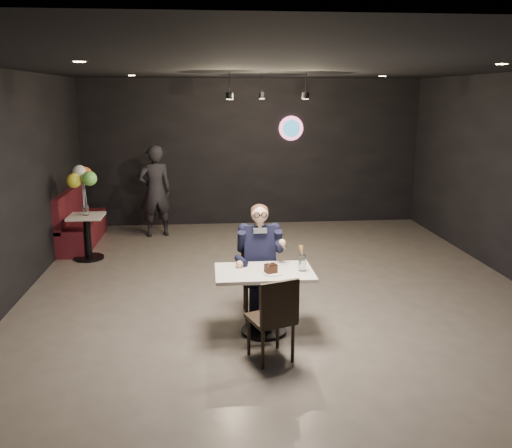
{
  "coord_description": "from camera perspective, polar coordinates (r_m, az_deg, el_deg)",
  "views": [
    {
      "loc": [
        -0.97,
        -6.74,
        2.68
      ],
      "look_at": [
        -0.38,
        -0.38,
        1.15
      ],
      "focal_mm": 38.0,
      "sensor_mm": 36.0,
      "label": 1
    }
  ],
  "objects": [
    {
      "name": "seated_man",
      "position": [
        6.64,
        0.35,
        -3.69
      ],
      "size": [
        0.6,
        0.8,
        1.44
      ],
      "primitive_type": "cube",
      "color": "black",
      "rests_on": "floor"
    },
    {
      "name": "mint_leaf",
      "position": [
        5.99,
        2.05,
        -4.41
      ],
      "size": [
        0.07,
        0.04,
        0.01
      ],
      "primitive_type": "ellipsoid",
      "color": "#36892D",
      "rests_on": "cake_slice"
    },
    {
      "name": "balloon_bunch",
      "position": [
        9.23,
        -17.67,
        3.96
      ],
      "size": [
        0.43,
        0.43,
        0.71
      ],
      "primitive_type": "cube",
      "color": "#FFF735",
      "rests_on": "balloon_vase"
    },
    {
      "name": "dessert_plate",
      "position": [
        6.02,
        1.78,
        -5.17
      ],
      "size": [
        0.23,
        0.23,
        0.01
      ],
      "primitive_type": "cylinder",
      "color": "white",
      "rests_on": "main_table"
    },
    {
      "name": "floor",
      "position": [
        7.32,
        2.7,
        -8.01
      ],
      "size": [
        9.0,
        9.0,
        0.0
      ],
      "primitive_type": "plane",
      "color": "#6E645B",
      "rests_on": "ground"
    },
    {
      "name": "passerby",
      "position": [
        10.54,
        -10.56,
        3.42
      ],
      "size": [
        0.74,
        0.59,
        1.76
      ],
      "primitive_type": "imported",
      "rotation": [
        0.0,
        0.0,
        3.44
      ],
      "color": "black",
      "rests_on": "floor"
    },
    {
      "name": "side_table",
      "position": [
        9.41,
        -17.28,
        -1.5
      ],
      "size": [
        0.55,
        0.55,
        0.69
      ],
      "primitive_type": "cube",
      "color": "silver",
      "rests_on": "floor"
    },
    {
      "name": "chair_far",
      "position": [
        6.72,
        0.35,
        -5.81
      ],
      "size": [
        0.42,
        0.46,
        0.92
      ],
      "primitive_type": "cube",
      "color": "black",
      "rests_on": "floor"
    },
    {
      "name": "wall_sign",
      "position": [
        11.37,
        3.71,
        10.03
      ],
      "size": [
        0.5,
        0.06,
        0.5
      ],
      "primitive_type": null,
      "color": "pink",
      "rests_on": "floor"
    },
    {
      "name": "main_table",
      "position": [
        6.24,
        0.85,
        -8.21
      ],
      "size": [
        1.1,
        0.7,
        0.75
      ],
      "primitive_type": "cube",
      "color": "silver",
      "rests_on": "floor"
    },
    {
      "name": "chair_near",
      "position": [
        5.63,
        1.54,
        -9.76
      ],
      "size": [
        0.55,
        0.57,
        0.92
      ],
      "primitive_type": "cube",
      "rotation": [
        0.0,
        0.0,
        0.34
      ],
      "color": "black",
      "rests_on": "floor"
    },
    {
      "name": "wafer_cone",
      "position": [
        6.05,
        4.82,
        -2.79
      ],
      "size": [
        0.07,
        0.07,
        0.12
      ],
      "primitive_type": "cone",
      "rotation": [
        0.0,
        0.0,
        0.26
      ],
      "color": "tan",
      "rests_on": "sundae_glass"
    },
    {
      "name": "booth_bench",
      "position": [
        10.39,
        -17.86,
        0.72
      ],
      "size": [
        0.5,
        2.01,
        1.0
      ],
      "primitive_type": "cube",
      "color": "#480F17",
      "rests_on": "floor"
    },
    {
      "name": "cake_slice",
      "position": [
        6.0,
        1.58,
        -4.73
      ],
      "size": [
        0.15,
        0.14,
        0.09
      ],
      "primitive_type": "cube",
      "rotation": [
        0.0,
        0.0,
        0.35
      ],
      "color": "black",
      "rests_on": "dessert_plate"
    },
    {
      "name": "pendant_lights",
      "position": [
        8.8,
        1.06,
        14.78
      ],
      "size": [
        1.4,
        1.2,
        0.36
      ],
      "primitive_type": "cube",
      "color": "black",
      "rests_on": "floor"
    },
    {
      "name": "sundae_glass",
      "position": [
        6.11,
        4.9,
        -4.08
      ],
      "size": [
        0.08,
        0.08,
        0.19
      ],
      "primitive_type": "cylinder",
      "color": "silver",
      "rests_on": "main_table"
    },
    {
      "name": "balloon_vase",
      "position": [
        9.3,
        -17.49,
        1.37
      ],
      "size": [
        0.11,
        0.11,
        0.16
      ],
      "primitive_type": "cylinder",
      "color": "silver",
      "rests_on": "side_table"
    }
  ]
}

